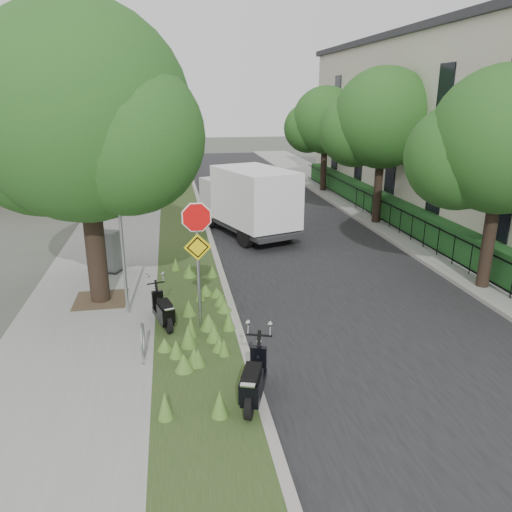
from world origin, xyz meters
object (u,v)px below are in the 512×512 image
(scooter_near, at_px, (164,314))
(utility_cabinet, at_px, (106,252))
(scooter_far, at_px, (253,386))
(box_truck, at_px, (249,198))
(sign_assembly, at_px, (197,240))

(scooter_near, bearing_deg, utility_cabinet, 112.09)
(scooter_far, relative_size, utility_cabinet, 1.26)
(box_truck, bearing_deg, utility_cabinet, -144.02)
(scooter_near, height_order, utility_cabinet, utility_cabinet)
(scooter_near, relative_size, scooter_far, 0.90)
(sign_assembly, bearing_deg, utility_cabinet, 119.70)
(scooter_near, bearing_deg, box_truck, 67.83)
(scooter_far, bearing_deg, scooter_near, 114.42)
(scooter_far, xyz_separation_m, box_truck, (1.79, 11.81, 1.04))
(sign_assembly, bearing_deg, box_truck, 73.44)
(sign_assembly, distance_m, scooter_far, 3.85)
(scooter_near, xyz_separation_m, utility_cabinet, (-1.83, 4.51, 0.27))
(scooter_far, bearing_deg, box_truck, 81.41)
(box_truck, height_order, utility_cabinet, box_truck)
(scooter_near, relative_size, box_truck, 0.26)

